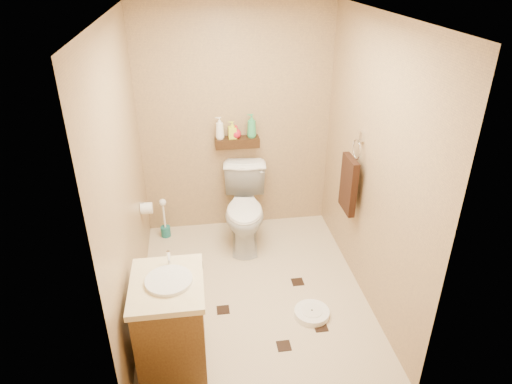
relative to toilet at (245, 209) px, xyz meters
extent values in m
plane|color=beige|center=(-0.04, -0.83, -0.41)|extent=(2.50, 2.50, 0.00)
cube|color=#9D7C59|center=(-0.04, 0.42, 0.79)|extent=(2.00, 0.04, 2.40)
cube|color=#9D7C59|center=(-0.04, -2.08, 0.79)|extent=(2.00, 0.04, 2.40)
cube|color=#9D7C59|center=(-1.04, -0.83, 0.79)|extent=(0.04, 2.50, 2.40)
cube|color=#9D7C59|center=(0.96, -0.83, 0.79)|extent=(0.04, 2.50, 2.40)
cube|color=silver|center=(-0.04, -0.83, 1.99)|extent=(2.00, 2.50, 0.02)
cube|color=#3D2810|center=(-0.04, 0.34, 0.61)|extent=(0.46, 0.14, 0.10)
cube|color=black|center=(-0.33, -1.03, -0.40)|extent=(0.11, 0.11, 0.01)
cube|color=black|center=(0.40, -0.75, -0.40)|extent=(0.11, 0.11, 0.01)
cube|color=black|center=(0.12, -1.51, -0.40)|extent=(0.11, 0.11, 0.01)
cube|color=black|center=(-0.53, -0.36, -0.40)|extent=(0.11, 0.11, 0.01)
cube|color=black|center=(0.46, -1.36, -0.40)|extent=(0.11, 0.11, 0.01)
cube|color=black|center=(0.00, -0.24, -0.40)|extent=(0.11, 0.11, 0.01)
imported|color=white|center=(0.00, 0.00, 0.00)|extent=(0.54, 0.84, 0.81)
cube|color=brown|center=(-0.74, -1.53, -0.05)|extent=(0.48, 0.58, 0.71)
cube|color=beige|center=(-0.74, -1.53, 0.33)|extent=(0.51, 0.62, 0.05)
cylinder|color=white|center=(-0.72, -1.53, 0.35)|extent=(0.33, 0.33, 0.05)
cylinder|color=silver|center=(-0.72, -1.33, 0.41)|extent=(0.03, 0.03, 0.11)
cylinder|color=white|center=(0.42, -1.21, -0.38)|extent=(0.36, 0.36, 0.06)
cylinder|color=white|center=(0.42, -1.21, -0.35)|extent=(0.18, 0.18, 0.01)
cylinder|color=#1A6968|center=(-0.86, 0.24, -0.35)|extent=(0.11, 0.11, 0.12)
cylinder|color=white|center=(-0.86, 0.24, -0.14)|extent=(0.02, 0.02, 0.33)
sphere|color=white|center=(-0.86, 0.24, 0.02)|extent=(0.08, 0.08, 0.08)
cube|color=silver|center=(0.95, -0.58, 0.97)|extent=(0.03, 0.06, 0.08)
torus|color=silver|center=(0.91, -0.58, 0.85)|extent=(0.02, 0.19, 0.19)
cube|color=black|center=(0.87, -0.58, 0.51)|extent=(0.06, 0.30, 0.52)
cylinder|color=white|center=(-0.98, -0.18, 0.19)|extent=(0.11, 0.11, 0.11)
cylinder|color=silver|center=(-1.02, -0.18, 0.25)|extent=(0.04, 0.02, 0.02)
imported|color=white|center=(-0.21, 0.34, 0.78)|extent=(0.10, 0.10, 0.23)
imported|color=#DDEF32|center=(-0.08, 0.34, 0.75)|extent=(0.08, 0.08, 0.18)
imported|color=red|center=(-0.05, 0.34, 0.73)|extent=(0.15, 0.15, 0.14)
imported|color=#35A162|center=(0.12, 0.34, 0.79)|extent=(0.11, 0.11, 0.25)
camera|label=1|loc=(-0.48, -4.09, 2.37)|focal=32.00mm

